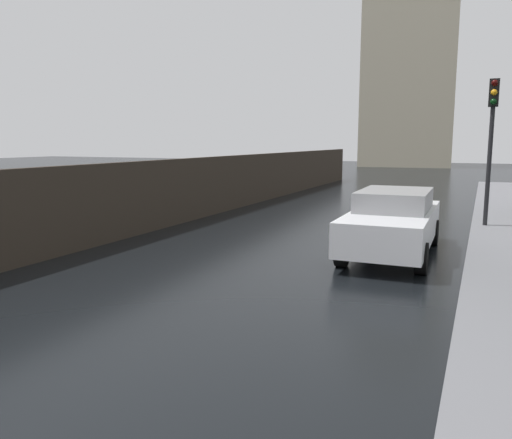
% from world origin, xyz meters
% --- Properties ---
extents(car_white_mid_road, '(1.83, 4.61, 1.44)m').
position_xyz_m(car_white_mid_road, '(2.45, 8.72, 0.76)').
color(car_white_mid_road, silver).
rests_on(car_white_mid_road, ground).
extents(traffic_light, '(0.26, 0.39, 4.07)m').
position_xyz_m(traffic_light, '(4.36, 13.03, 2.98)').
color(traffic_light, black).
rests_on(traffic_light, sidewalk_strip).
extents(distant_tower, '(9.32, 10.33, 26.37)m').
position_xyz_m(distant_tower, '(-3.19, 51.67, 10.80)').
color(distant_tower, '#B2A88E').
rests_on(distant_tower, ground).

